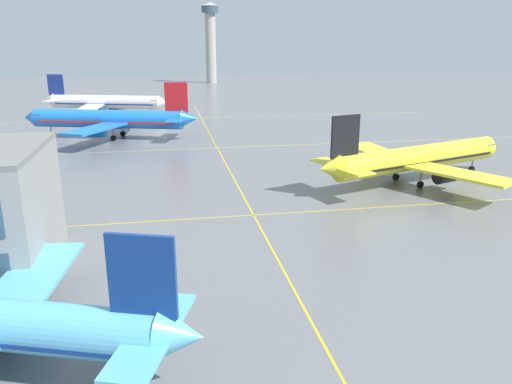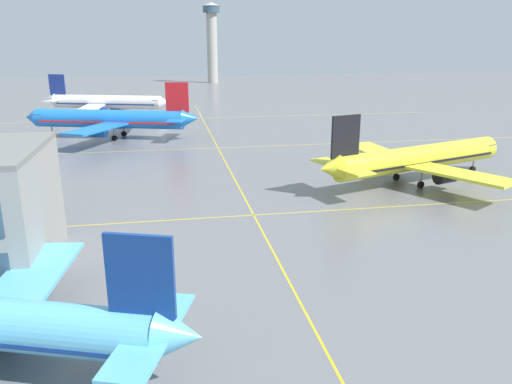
{
  "view_description": "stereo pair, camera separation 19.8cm",
  "coord_description": "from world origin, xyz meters",
  "px_view_note": "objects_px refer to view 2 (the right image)",
  "views": [
    {
      "loc": [
        -10.46,
        -18.63,
        20.85
      ],
      "look_at": [
        -0.08,
        37.36,
        3.63
      ],
      "focal_mm": 35.28,
      "sensor_mm": 36.0,
      "label": 1
    },
    {
      "loc": [
        -10.26,
        -18.67,
        20.85
      ],
      "look_at": [
        -0.08,
        37.36,
        3.63
      ],
      "focal_mm": 35.28,
      "sensor_mm": 36.0,
      "label": 2
    }
  ],
  "objects_px": {
    "airliner_far_left_stand": "(106,102)",
    "control_tower": "(212,37)",
    "airliner_second_row": "(417,158)",
    "airliner_third_row": "(111,119)"
  },
  "relations": [
    {
      "from": "airliner_far_left_stand",
      "to": "control_tower",
      "type": "xyz_separation_m",
      "value": [
        41.67,
        111.59,
        18.51
      ]
    },
    {
      "from": "airliner_second_row",
      "to": "control_tower",
      "type": "relative_size",
      "value": 0.91
    },
    {
      "from": "airliner_second_row",
      "to": "airliner_far_left_stand",
      "type": "bearing_deg",
      "value": 123.1
    },
    {
      "from": "airliner_third_row",
      "to": "airliner_far_left_stand",
      "type": "xyz_separation_m",
      "value": [
        -4.83,
        35.97,
        -0.26
      ]
    },
    {
      "from": "airliner_far_left_stand",
      "to": "control_tower",
      "type": "distance_m",
      "value": 120.54
    },
    {
      "from": "airliner_far_left_stand",
      "to": "control_tower",
      "type": "relative_size",
      "value": 0.94
    },
    {
      "from": "airliner_second_row",
      "to": "control_tower",
      "type": "height_order",
      "value": "control_tower"
    },
    {
      "from": "airliner_second_row",
      "to": "control_tower",
      "type": "bearing_deg",
      "value": 93.49
    },
    {
      "from": "airliner_third_row",
      "to": "airliner_second_row",
      "type": "bearing_deg",
      "value": -43.44
    },
    {
      "from": "airliner_third_row",
      "to": "control_tower",
      "type": "xyz_separation_m",
      "value": [
        36.84,
        147.55,
        18.25
      ]
    }
  ]
}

